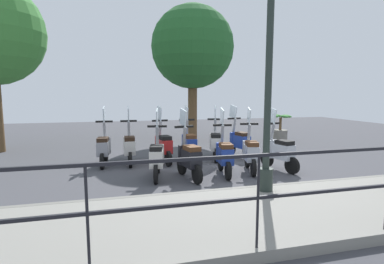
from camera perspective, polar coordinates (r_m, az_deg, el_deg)
ground_plane at (r=7.70m, az=4.01°, el=-6.72°), size 28.00×28.00×0.00m
promenade_walkway at (r=4.93m, az=16.09°, el=-14.24°), size 2.20×20.00×0.15m
fence_railing at (r=3.86m, az=24.50°, el=-7.62°), size 0.04×16.03×1.07m
lamp_post_near at (r=5.34m, az=14.32°, el=8.25°), size 0.26×0.90×4.12m
tree_distant at (r=12.13m, az=0.11°, el=15.77°), size 3.23×3.23×5.29m
potted_palm at (r=12.30m, az=16.44°, el=0.36°), size 1.06×0.66×1.05m
scooter_near_0 at (r=7.60m, az=16.36°, el=-3.46°), size 1.21×0.52×1.54m
scooter_near_1 at (r=7.28m, az=11.09°, el=-3.77°), size 1.21×0.53×1.54m
scooter_near_2 at (r=6.91m, az=6.20°, el=-4.27°), size 1.23×0.46×1.54m
scooter_near_3 at (r=6.55m, az=-0.55°, el=-4.85°), size 1.23×0.47×1.54m
scooter_near_4 at (r=6.65m, az=-6.72°, el=-4.71°), size 1.22×0.48×1.54m
scooter_far_0 at (r=8.91m, az=8.99°, el=-1.71°), size 1.22×0.50×1.54m
scooter_far_1 at (r=8.51m, az=4.47°, el=-2.06°), size 1.20×0.53×1.54m
scooter_far_2 at (r=8.31m, az=-0.56°, el=-2.26°), size 1.23×0.44×1.54m
scooter_far_3 at (r=8.10m, az=-5.48°, el=-2.54°), size 1.23×0.46×1.54m
scooter_far_4 at (r=8.10m, az=-11.82°, el=-2.67°), size 1.23×0.44×1.54m
scooter_far_5 at (r=8.10m, az=-16.46°, el=-2.81°), size 1.23×0.44×1.54m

